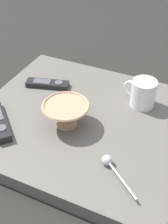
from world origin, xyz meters
TOP-DOWN VIEW (x-y plane):
  - ground_plane at (0.00, 0.00)m, footprint 6.00×6.00m
  - table at (0.00, 0.00)m, footprint 0.60×0.67m
  - cereal_bowl at (0.05, -0.03)m, footprint 0.15×0.15m
  - coffee_mug at (-0.14, 0.16)m, footprint 0.08×0.11m
  - teaspoon at (0.16, 0.16)m, footprint 0.10×0.13m
  - tv_remote_near at (-0.10, -0.19)m, footprint 0.08×0.16m

SIDE VIEW (x-z plane):
  - ground_plane at x=0.00m, z-range 0.00..0.00m
  - table at x=0.00m, z-range 0.00..0.05m
  - tv_remote_near at x=-0.10m, z-range 0.05..0.07m
  - teaspoon at x=0.16m, z-range 0.05..0.08m
  - cereal_bowl at x=0.05m, z-range 0.05..0.13m
  - coffee_mug at x=-0.14m, z-range 0.05..0.14m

